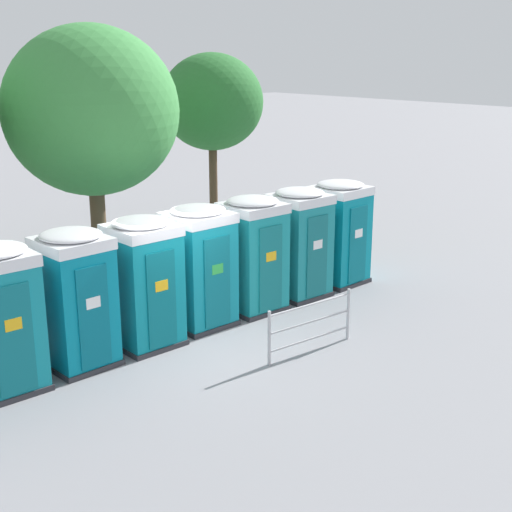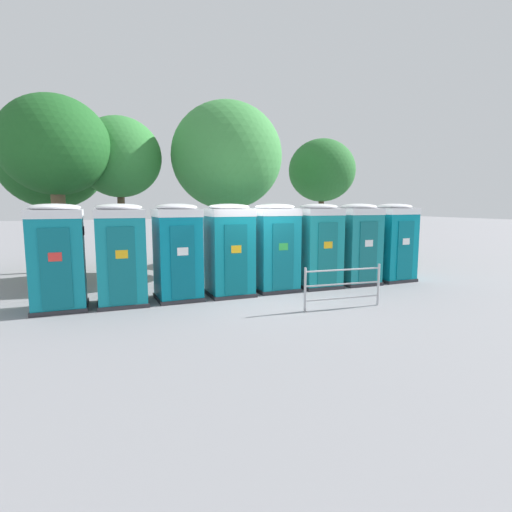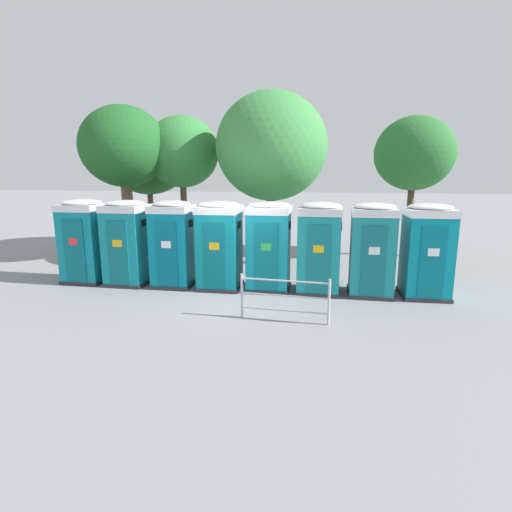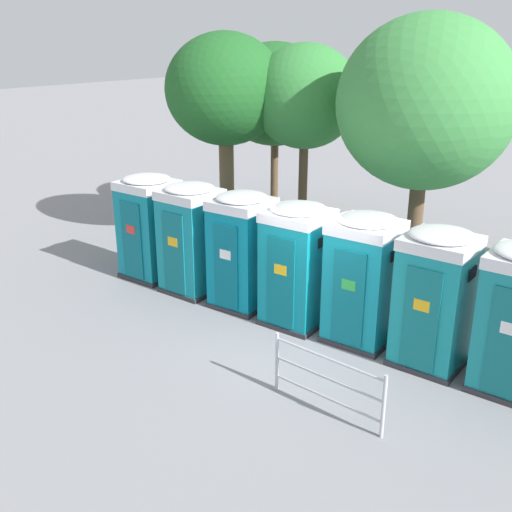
{
  "view_description": "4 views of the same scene",
  "coord_description": "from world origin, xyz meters",
  "px_view_note": "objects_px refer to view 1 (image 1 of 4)",
  "views": [
    {
      "loc": [
        -7.85,
        -10.54,
        5.55
      ],
      "look_at": [
        2.25,
        0.51,
        1.2
      ],
      "focal_mm": 50.0,
      "sensor_mm": 36.0,
      "label": 1
    },
    {
      "loc": [
        -4.13,
        -9.99,
        2.53
      ],
      "look_at": [
        0.1,
        0.5,
        1.05
      ],
      "focal_mm": 28.0,
      "sensor_mm": 36.0,
      "label": 2
    },
    {
      "loc": [
        2.14,
        -10.59,
        3.32
      ],
      "look_at": [
        0.34,
        0.5,
        0.98
      ],
      "focal_mm": 28.0,
      "sensor_mm": 36.0,
      "label": 3
    },
    {
      "loc": [
        5.27,
        -9.13,
        5.59
      ],
      "look_at": [
        -1.76,
        0.49,
        1.22
      ],
      "focal_mm": 42.0,
      "sensor_mm": 36.0,
      "label": 4
    }
  ],
  "objects_px": {
    "street_tree_1": "(92,112)",
    "street_tree_2": "(212,102)",
    "portapotty_2": "(76,298)",
    "portapotty_5": "(253,254)",
    "portapotty_4": "(199,266)",
    "event_barrier": "(310,324)",
    "portapotty_6": "(299,242)",
    "portapotty_7": "(339,232)",
    "portapotty_3": "(144,282)"
  },
  "relations": [
    {
      "from": "portapotty_5",
      "to": "portapotty_7",
      "type": "xyz_separation_m",
      "value": [
        2.85,
        0.01,
        -0.0
      ]
    },
    {
      "from": "portapotty_6",
      "to": "street_tree_1",
      "type": "relative_size",
      "value": 0.41
    },
    {
      "from": "portapotty_2",
      "to": "portapotty_4",
      "type": "height_order",
      "value": "same"
    },
    {
      "from": "portapotty_7",
      "to": "street_tree_2",
      "type": "height_order",
      "value": "street_tree_2"
    },
    {
      "from": "portapotty_2",
      "to": "portapotty_6",
      "type": "height_order",
      "value": "same"
    },
    {
      "from": "portapotty_3",
      "to": "portapotty_5",
      "type": "distance_m",
      "value": 2.85
    },
    {
      "from": "portapotty_5",
      "to": "street_tree_1",
      "type": "bearing_deg",
      "value": 117.69
    },
    {
      "from": "portapotty_7",
      "to": "event_barrier",
      "type": "xyz_separation_m",
      "value": [
        -3.59,
        -2.45,
        -0.72
      ]
    },
    {
      "from": "portapotty_7",
      "to": "event_barrier",
      "type": "relative_size",
      "value": 1.24
    },
    {
      "from": "street_tree_1",
      "to": "street_tree_2",
      "type": "bearing_deg",
      "value": 23.27
    },
    {
      "from": "portapotty_4",
      "to": "street_tree_1",
      "type": "bearing_deg",
      "value": 96.18
    },
    {
      "from": "portapotty_7",
      "to": "street_tree_1",
      "type": "bearing_deg",
      "value": 143.84
    },
    {
      "from": "street_tree_2",
      "to": "event_barrier",
      "type": "height_order",
      "value": "street_tree_2"
    },
    {
      "from": "portapotty_5",
      "to": "street_tree_1",
      "type": "distance_m",
      "value": 4.83
    },
    {
      "from": "event_barrier",
      "to": "portapotty_5",
      "type": "bearing_deg",
      "value": 73.06
    },
    {
      "from": "portapotty_4",
      "to": "street_tree_1",
      "type": "distance_m",
      "value": 4.45
    },
    {
      "from": "portapotty_2",
      "to": "portapotty_5",
      "type": "height_order",
      "value": "same"
    },
    {
      "from": "portapotty_7",
      "to": "street_tree_1",
      "type": "relative_size",
      "value": 0.41
    },
    {
      "from": "portapotty_6",
      "to": "event_barrier",
      "type": "bearing_deg",
      "value": -131.83
    },
    {
      "from": "portapotty_5",
      "to": "street_tree_2",
      "type": "bearing_deg",
      "value": 58.22
    },
    {
      "from": "portapotty_2",
      "to": "street_tree_1",
      "type": "height_order",
      "value": "street_tree_1"
    },
    {
      "from": "portapotty_4",
      "to": "portapotty_2",
      "type": "bearing_deg",
      "value": -178.64
    },
    {
      "from": "portapotty_3",
      "to": "portapotty_4",
      "type": "relative_size",
      "value": 1.0
    },
    {
      "from": "portapotty_3",
      "to": "event_barrier",
      "type": "relative_size",
      "value": 1.24
    },
    {
      "from": "portapotty_3",
      "to": "portapotty_5",
      "type": "relative_size",
      "value": 1.0
    },
    {
      "from": "portapotty_5",
      "to": "street_tree_2",
      "type": "height_order",
      "value": "street_tree_2"
    },
    {
      "from": "portapotty_4",
      "to": "street_tree_2",
      "type": "relative_size",
      "value": 0.46
    },
    {
      "from": "portapotty_3",
      "to": "street_tree_2",
      "type": "xyz_separation_m",
      "value": [
        6.37,
        5.73,
        2.76
      ]
    },
    {
      "from": "street_tree_2",
      "to": "event_barrier",
      "type": "xyz_separation_m",
      "value": [
        -4.27,
        -8.13,
        -3.48
      ]
    },
    {
      "from": "portapotty_4",
      "to": "street_tree_2",
      "type": "height_order",
      "value": "street_tree_2"
    },
    {
      "from": "street_tree_2",
      "to": "portapotty_3",
      "type": "bearing_deg",
      "value": -138.07
    },
    {
      "from": "portapotty_6",
      "to": "street_tree_1",
      "type": "xyz_separation_m",
      "value": [
        -3.21,
        3.42,
        2.93
      ]
    },
    {
      "from": "street_tree_1",
      "to": "portapotty_4",
      "type": "bearing_deg",
      "value": -83.82
    },
    {
      "from": "portapotty_2",
      "to": "street_tree_1",
      "type": "xyz_separation_m",
      "value": [
        2.49,
        3.4,
        2.93
      ]
    },
    {
      "from": "event_barrier",
      "to": "street_tree_2",
      "type": "bearing_deg",
      "value": 62.3
    },
    {
      "from": "portapotty_4",
      "to": "portapotty_5",
      "type": "xyz_separation_m",
      "value": [
        1.43,
        -0.07,
        0.0
      ]
    },
    {
      "from": "street_tree_1",
      "to": "street_tree_2",
      "type": "height_order",
      "value": "street_tree_1"
    },
    {
      "from": "portapotty_3",
      "to": "portapotty_4",
      "type": "xyz_separation_m",
      "value": [
        1.42,
        0.11,
        -0.0
      ]
    },
    {
      "from": "portapotty_4",
      "to": "street_tree_1",
      "type": "height_order",
      "value": "street_tree_1"
    },
    {
      "from": "portapotty_2",
      "to": "portapotty_3",
      "type": "xyz_separation_m",
      "value": [
        1.43,
        -0.04,
        -0.0
      ]
    },
    {
      "from": "portapotty_6",
      "to": "portapotty_7",
      "type": "xyz_separation_m",
      "value": [
        1.43,
        0.03,
        -0.0
      ]
    },
    {
      "from": "portapotty_4",
      "to": "portapotty_7",
      "type": "height_order",
      "value": "same"
    },
    {
      "from": "street_tree_2",
      "to": "portapotty_5",
      "type": "bearing_deg",
      "value": -121.78
    },
    {
      "from": "portapotty_2",
      "to": "event_barrier",
      "type": "relative_size",
      "value": 1.24
    },
    {
      "from": "portapotty_3",
      "to": "portapotty_4",
      "type": "height_order",
      "value": "same"
    },
    {
      "from": "portapotty_2",
      "to": "street_tree_1",
      "type": "relative_size",
      "value": 0.41
    },
    {
      "from": "portapotty_7",
      "to": "event_barrier",
      "type": "height_order",
      "value": "portapotty_7"
    },
    {
      "from": "portapotty_2",
      "to": "portapotty_5",
      "type": "relative_size",
      "value": 1.0
    },
    {
      "from": "portapotty_2",
      "to": "event_barrier",
      "type": "xyz_separation_m",
      "value": [
        3.53,
        -2.44,
        -0.72
      ]
    },
    {
      "from": "portapotty_5",
      "to": "street_tree_1",
      "type": "height_order",
      "value": "street_tree_1"
    }
  ]
}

